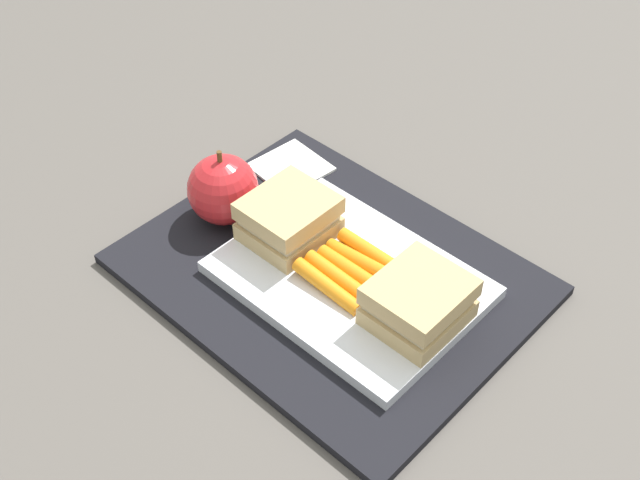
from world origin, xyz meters
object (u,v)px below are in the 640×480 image
(sandwich_half_left, at_px, (419,302))
(apple, at_px, (223,189))
(food_tray, at_px, (350,279))
(sandwich_half_right, at_px, (289,218))
(paper_napkin, at_px, (291,167))
(carrot_sticks_bundle, at_px, (350,269))

(sandwich_half_left, xyz_separation_m, apple, (0.23, 0.02, 0.00))
(food_tray, xyz_separation_m, sandwich_half_right, (0.08, 0.00, 0.03))
(sandwich_half_left, height_order, paper_napkin, sandwich_half_left)
(food_tray, bearing_deg, paper_napkin, -27.84)
(food_tray, relative_size, sandwich_half_left, 2.88)
(carrot_sticks_bundle, bearing_deg, apple, 5.83)
(sandwich_half_right, bearing_deg, food_tray, 180.00)
(apple, bearing_deg, sandwich_half_left, -176.22)
(apple, height_order, paper_napkin, apple)
(food_tray, relative_size, carrot_sticks_bundle, 2.93)
(sandwich_half_left, height_order, apple, apple)
(carrot_sticks_bundle, distance_m, apple, 0.16)
(sandwich_half_right, relative_size, carrot_sticks_bundle, 1.02)
(food_tray, distance_m, paper_napkin, 0.18)
(sandwich_half_left, height_order, carrot_sticks_bundle, sandwich_half_left)
(food_tray, bearing_deg, sandwich_half_left, 180.00)
(food_tray, height_order, sandwich_half_left, sandwich_half_left)
(paper_napkin, bearing_deg, sandwich_half_left, 160.45)
(sandwich_half_right, height_order, apple, apple)
(food_tray, distance_m, sandwich_half_right, 0.08)
(food_tray, distance_m, apple, 0.16)
(sandwich_half_left, bearing_deg, apple, 3.78)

